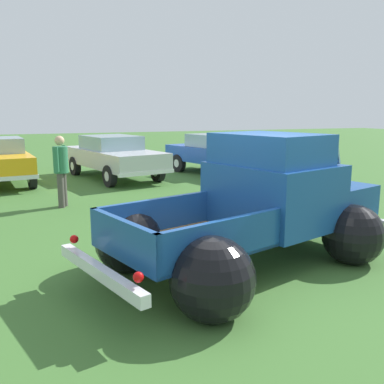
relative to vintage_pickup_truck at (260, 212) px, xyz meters
name	(u,v)px	position (x,y,z in m)	size (l,w,h in m)	color
ground_plane	(241,266)	(-0.37, -0.11, -0.76)	(80.00, 80.00, 0.00)	#3D6B2D
vintage_pickup_truck	(260,212)	(0.00, 0.00, 0.00)	(4.97, 3.71, 1.96)	black
show_car_1	(113,155)	(-0.48, 8.82, 0.03)	(2.89, 4.91, 1.43)	black
show_car_2	(219,153)	(3.25, 8.35, 0.03)	(3.00, 4.69, 1.43)	black
spectator_1	(61,167)	(-2.47, 4.91, 0.20)	(0.46, 0.51, 1.68)	#4C4742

